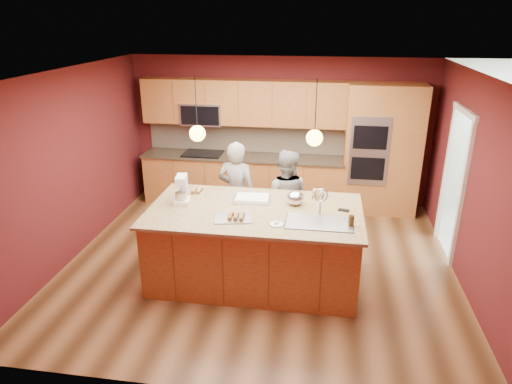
% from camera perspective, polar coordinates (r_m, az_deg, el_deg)
% --- Properties ---
extents(floor, '(5.50, 5.50, 0.00)m').
position_cam_1_polar(floor, '(6.75, 0.47, -8.74)').
color(floor, '#452915').
rests_on(floor, ground).
extents(ceiling, '(5.50, 5.50, 0.00)m').
position_cam_1_polar(ceiling, '(5.88, 0.55, 14.68)').
color(ceiling, white).
rests_on(ceiling, ground).
extents(wall_back, '(5.50, 0.00, 5.50)m').
position_cam_1_polar(wall_back, '(8.56, 2.93, 7.60)').
color(wall_back, '#4E1517').
rests_on(wall_back, ground).
extents(wall_front, '(5.50, 0.00, 5.50)m').
position_cam_1_polar(wall_front, '(3.95, -4.79, -9.75)').
color(wall_front, '#4E1517').
rests_on(wall_front, ground).
extents(wall_left, '(0.00, 5.00, 5.00)m').
position_cam_1_polar(wall_left, '(7.10, -22.08, 3.10)').
color(wall_left, '#4E1517').
rests_on(wall_left, ground).
extents(wall_right, '(0.00, 5.00, 5.00)m').
position_cam_1_polar(wall_right, '(6.42, 25.59, 0.71)').
color(wall_right, '#4E1517').
rests_on(wall_right, ground).
extents(cabinet_run, '(3.74, 0.64, 2.30)m').
position_cam_1_polar(cabinet_run, '(8.51, -1.87, 4.98)').
color(cabinet_run, brown).
rests_on(cabinet_run, floor).
extents(oven_column, '(1.30, 0.62, 2.30)m').
position_cam_1_polar(oven_column, '(8.34, 15.44, 5.05)').
color(oven_column, brown).
rests_on(oven_column, floor).
extents(doorway_trim, '(0.08, 1.11, 2.20)m').
position_cam_1_polar(doorway_trim, '(7.23, 23.41, 0.71)').
color(doorway_trim, silver).
rests_on(doorway_trim, wall_right).
extents(pendant_left, '(0.20, 0.20, 0.80)m').
position_cam_1_polar(pendant_left, '(5.75, -7.34, 7.31)').
color(pendant_left, black).
rests_on(pendant_left, ceiling).
extents(pendant_right, '(0.20, 0.20, 0.80)m').
position_cam_1_polar(pendant_right, '(5.54, 7.32, 6.76)').
color(pendant_right, black).
rests_on(pendant_right, ceiling).
extents(island, '(2.77, 1.55, 1.40)m').
position_cam_1_polar(island, '(6.13, 0.00, -6.49)').
color(island, brown).
rests_on(island, floor).
extents(person_left, '(0.65, 0.48, 1.63)m').
position_cam_1_polar(person_left, '(7.00, -2.43, -0.17)').
color(person_left, black).
rests_on(person_left, floor).
extents(person_right, '(0.81, 0.66, 1.54)m').
position_cam_1_polar(person_right, '(6.92, 3.68, -0.88)').
color(person_right, slate).
rests_on(person_right, floor).
extents(stand_mixer, '(0.24, 0.30, 0.38)m').
position_cam_1_polar(stand_mixer, '(6.15, -9.25, 0.08)').
color(stand_mixer, white).
rests_on(stand_mixer, island).
extents(sheet_cake, '(0.52, 0.40, 0.05)m').
position_cam_1_polar(sheet_cake, '(6.21, -0.48, -0.80)').
color(sheet_cake, white).
rests_on(sheet_cake, island).
extents(cooling_rack, '(0.51, 0.41, 0.02)m').
position_cam_1_polar(cooling_rack, '(5.66, -2.86, -3.27)').
color(cooling_rack, '#B1B4B9').
rests_on(cooling_rack, island).
extents(mixing_bowl, '(0.23, 0.23, 0.20)m').
position_cam_1_polar(mixing_bowl, '(6.06, 4.93, -0.75)').
color(mixing_bowl, silver).
rests_on(mixing_bowl, island).
extents(plate, '(0.17, 0.17, 0.01)m').
position_cam_1_polar(plate, '(5.50, 2.58, -4.06)').
color(plate, white).
rests_on(plate, island).
extents(tumbler, '(0.07, 0.07, 0.14)m').
position_cam_1_polar(tumbler, '(5.56, 11.81, -3.54)').
color(tumbler, '#321F0B').
rests_on(tumbler, island).
extents(phone, '(0.16, 0.11, 0.01)m').
position_cam_1_polar(phone, '(5.99, 10.92, -2.25)').
color(phone, black).
rests_on(phone, island).
extents(cupcakes_left, '(0.15, 0.22, 0.07)m').
position_cam_1_polar(cupcakes_left, '(6.53, -7.39, 0.26)').
color(cupcakes_left, tan).
rests_on(cupcakes_left, island).
extents(cupcakes_rack, '(0.21, 0.21, 0.06)m').
position_cam_1_polar(cupcakes_rack, '(5.62, -2.49, -3.01)').
color(cupcakes_rack, tan).
rests_on(cupcakes_rack, island).
extents(cupcakes_right, '(0.17, 0.26, 0.08)m').
position_cam_1_polar(cupcakes_right, '(6.39, 7.73, -0.20)').
color(cupcakes_right, tan).
rests_on(cupcakes_right, island).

